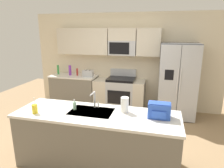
{
  "coord_description": "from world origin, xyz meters",
  "views": [
    {
      "loc": [
        1.03,
        -3.33,
        2.14
      ],
      "look_at": [
        0.02,
        0.6,
        1.05
      ],
      "focal_mm": 32.12,
      "sensor_mm": 36.0,
      "label": 1
    }
  ],
  "objects_px": {
    "refrigerator": "(178,81)",
    "pepper_mill": "(77,72)",
    "drink_cup_yellow": "(35,109)",
    "backpack": "(159,110)",
    "soap_dispenser": "(74,106)",
    "sink_faucet": "(94,98)",
    "range_oven": "(120,94)",
    "toaster": "(88,73)",
    "bottle_green": "(58,70)",
    "paper_towel_roll": "(125,105)",
    "bottle_purple": "(70,70)"
  },
  "relations": [
    {
      "from": "sink_faucet",
      "to": "paper_towel_roll",
      "type": "bearing_deg",
      "value": -4.12
    },
    {
      "from": "toaster",
      "to": "bottle_green",
      "type": "distance_m",
      "value": 0.98
    },
    {
      "from": "sink_faucet",
      "to": "bottle_purple",
      "type": "bearing_deg",
      "value": 124.19
    },
    {
      "from": "backpack",
      "to": "pepper_mill",
      "type": "bearing_deg",
      "value": 134.88
    },
    {
      "from": "toaster",
      "to": "soap_dispenser",
      "type": "height_order",
      "value": "toaster"
    },
    {
      "from": "paper_towel_roll",
      "to": "backpack",
      "type": "distance_m",
      "value": 0.53
    },
    {
      "from": "toaster",
      "to": "bottle_purple",
      "type": "height_order",
      "value": "bottle_purple"
    },
    {
      "from": "range_oven",
      "to": "paper_towel_roll",
      "type": "height_order",
      "value": "paper_towel_roll"
    },
    {
      "from": "range_oven",
      "to": "pepper_mill",
      "type": "xyz_separation_m",
      "value": [
        -1.23,
        -0.0,
        0.56
      ]
    },
    {
      "from": "refrigerator",
      "to": "pepper_mill",
      "type": "height_order",
      "value": "refrigerator"
    },
    {
      "from": "range_oven",
      "to": "toaster",
      "type": "distance_m",
      "value": 1.04
    },
    {
      "from": "drink_cup_yellow",
      "to": "paper_towel_roll",
      "type": "xyz_separation_m",
      "value": [
        1.33,
        0.39,
        0.05
      ]
    },
    {
      "from": "toaster",
      "to": "soap_dispenser",
      "type": "xyz_separation_m",
      "value": [
        0.65,
        -2.3,
        -0.02
      ]
    },
    {
      "from": "backpack",
      "to": "bottle_green",
      "type": "bearing_deg",
      "value": 141.01
    },
    {
      "from": "refrigerator",
      "to": "soap_dispenser",
      "type": "relative_size",
      "value": 10.88
    },
    {
      "from": "refrigerator",
      "to": "backpack",
      "type": "height_order",
      "value": "refrigerator"
    },
    {
      "from": "range_oven",
      "to": "paper_towel_roll",
      "type": "relative_size",
      "value": 5.67
    },
    {
      "from": "refrigerator",
      "to": "pepper_mill",
      "type": "relative_size",
      "value": 9.09
    },
    {
      "from": "pepper_mill",
      "to": "drink_cup_yellow",
      "type": "relative_size",
      "value": 0.78
    },
    {
      "from": "soap_dispenser",
      "to": "backpack",
      "type": "relative_size",
      "value": 0.53
    },
    {
      "from": "drink_cup_yellow",
      "to": "backpack",
      "type": "bearing_deg",
      "value": 9.5
    },
    {
      "from": "soap_dispenser",
      "to": "backpack",
      "type": "xyz_separation_m",
      "value": [
        1.33,
        0.02,
        0.05
      ]
    },
    {
      "from": "drink_cup_yellow",
      "to": "range_oven",
      "type": "bearing_deg",
      "value": 73.84
    },
    {
      "from": "bottle_green",
      "to": "paper_towel_roll",
      "type": "xyz_separation_m",
      "value": [
        2.42,
        -2.31,
        -0.01
      ]
    },
    {
      "from": "range_oven",
      "to": "soap_dispenser",
      "type": "xyz_separation_m",
      "value": [
        -0.24,
        -2.36,
        0.53
      ]
    },
    {
      "from": "soap_dispenser",
      "to": "paper_towel_roll",
      "type": "xyz_separation_m",
      "value": [
        0.8,
        0.1,
        0.05
      ]
    },
    {
      "from": "toaster",
      "to": "pepper_mill",
      "type": "xyz_separation_m",
      "value": [
        -0.34,
        0.05,
        0.01
      ]
    },
    {
      "from": "bottle_purple",
      "to": "soap_dispenser",
      "type": "bearing_deg",
      "value": -62.75
    },
    {
      "from": "bottle_green",
      "to": "soap_dispenser",
      "type": "distance_m",
      "value": 2.9
    },
    {
      "from": "sink_faucet",
      "to": "paper_towel_roll",
      "type": "height_order",
      "value": "sink_faucet"
    },
    {
      "from": "refrigerator",
      "to": "backpack",
      "type": "bearing_deg",
      "value": -99.8
    },
    {
      "from": "pepper_mill",
      "to": "sink_faucet",
      "type": "height_order",
      "value": "sink_faucet"
    },
    {
      "from": "range_oven",
      "to": "refrigerator",
      "type": "relative_size",
      "value": 0.74
    },
    {
      "from": "pepper_mill",
      "to": "backpack",
      "type": "relative_size",
      "value": 0.64
    },
    {
      "from": "bottle_green",
      "to": "drink_cup_yellow",
      "type": "distance_m",
      "value": 2.91
    },
    {
      "from": "bottle_purple",
      "to": "bottle_green",
      "type": "xyz_separation_m",
      "value": [
        -0.4,
        0.05,
        -0.01
      ]
    },
    {
      "from": "toaster",
      "to": "backpack",
      "type": "relative_size",
      "value": 0.88
    },
    {
      "from": "sink_faucet",
      "to": "backpack",
      "type": "bearing_deg",
      "value": -6.34
    },
    {
      "from": "bottle_green",
      "to": "soap_dispenser",
      "type": "relative_size",
      "value": 1.54
    },
    {
      "from": "sink_faucet",
      "to": "range_oven",
      "type": "bearing_deg",
      "value": 91.4
    },
    {
      "from": "refrigerator",
      "to": "paper_towel_roll",
      "type": "bearing_deg",
      "value": -112.77
    },
    {
      "from": "refrigerator",
      "to": "pepper_mill",
      "type": "distance_m",
      "value": 2.71
    },
    {
      "from": "toaster",
      "to": "paper_towel_roll",
      "type": "relative_size",
      "value": 1.17
    },
    {
      "from": "toaster",
      "to": "backpack",
      "type": "xyz_separation_m",
      "value": [
        1.98,
        -2.28,
        0.03
      ]
    },
    {
      "from": "drink_cup_yellow",
      "to": "backpack",
      "type": "xyz_separation_m",
      "value": [
        1.85,
        0.31,
        0.04
      ]
    },
    {
      "from": "refrigerator",
      "to": "drink_cup_yellow",
      "type": "height_order",
      "value": "refrigerator"
    },
    {
      "from": "sink_faucet",
      "to": "backpack",
      "type": "xyz_separation_m",
      "value": [
        1.03,
        -0.11,
        -0.05
      ]
    },
    {
      "from": "bottle_purple",
      "to": "sink_faucet",
      "type": "distance_m",
      "value": 2.68
    },
    {
      "from": "bottle_green",
      "to": "toaster",
      "type": "bearing_deg",
      "value": -6.12
    },
    {
      "from": "sink_faucet",
      "to": "drink_cup_yellow",
      "type": "relative_size",
      "value": 1.08
    }
  ]
}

